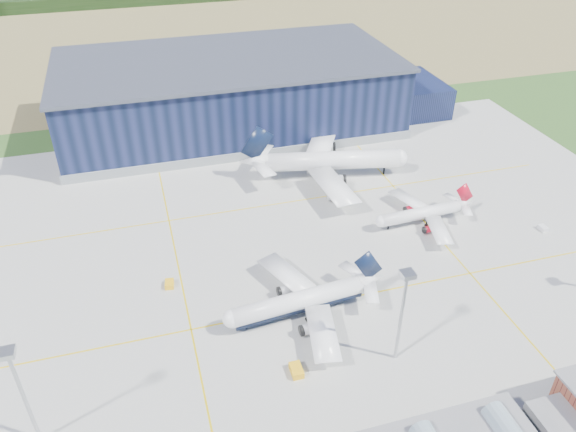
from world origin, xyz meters
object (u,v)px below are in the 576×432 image
Objects in this scene: hangar at (236,95)px; gse_tug_b at (169,284)px; light_mast_center at (403,302)px; airliner_red at (421,208)px; airliner_navy at (298,293)px; gse_tug_a at (296,370)px; gse_cart_a at (543,228)px; gse_cart_b at (312,174)px; light_mast_west at (18,383)px; gse_tug_c at (322,152)px; airliner_widebody at (333,152)px.

gse_tug_b is (-35.74, -88.64, -10.94)m from hangar.
light_mast_center reaches higher than airliner_red.
airliner_navy is 12.74× the size of gse_tug_b.
gse_cart_a is (80.91, 29.44, -0.19)m from gse_tug_a.
gse_cart_a reaches higher than gse_cart_b.
light_mast_center reaches higher than gse_tug_b.
light_mast_west is 134.30m from gse_cart_a.
light_mast_center is at bearing -86.70° from hangar.
light_mast_west is at bearing -118.56° from gse_tug_b.
gse_tug_a is 1.21× the size of gse_tug_c.
gse_tug_a is (-21.13, 1.75, -14.64)m from light_mast_center.
hangar is 115.64m from gse_cart_a.
gse_cart_a is at bearing 13.51° from light_mast_west.
hangar is 6.30× the size of light_mast_center.
light_mast_center reaches higher than gse_cart_a.
airliner_red is at bearing -66.40° from hangar.
light_mast_west is at bearing -116.71° from hangar.
gse_tug_c is (2.02, 15.68, -8.19)m from airliner_widebody.
hangar is 54.02× the size of gse_cart_b.
hangar is at bearing 68.29° from gse_cart_b.
hangar is at bearing 124.98° from gse_cart_a.
light_mast_west is 7.38× the size of gse_tug_b.
light_mast_west is 47.52m from gse_tug_b.
airliner_navy is 76.92m from gse_cart_a.
light_mast_center is at bearing -153.06° from gse_cart_a.
gse_cart_b is (50.47, 42.66, -0.09)m from gse_tug_b.
gse_cart_a is at bearing 27.55° from light_mast_center.
gse_tug_a is (-13.94, -123.06, -10.82)m from hangar.
light_mast_west is at bearing -125.58° from airliner_widebody.
gse_tug_c is at bearing 51.92° from gse_tug_b.
gse_tug_b is (-21.80, 34.41, -0.12)m from gse_tug_a.
airliner_navy is 80.58m from gse_tug_c.
airliner_red is at bearing 57.35° from light_mast_center.
airliner_widebody is at bearing 79.91° from light_mast_center.
light_mast_center is at bearing 125.85° from airliner_navy.
hangar is 107.27m from airliner_navy.
light_mast_west reaches higher than gse_cart_a.
airliner_widebody reaches higher than gse_cart_a.
light_mast_west reaches higher than gse_tug_a.
gse_tug_a is (-34.71, -74.58, -8.09)m from airliner_widebody.
hangar is 125.07m from light_mast_center.
light_mast_center is 80.56m from gse_cart_b.
gse_tug_a is (-5.36, -16.25, -5.67)m from airliner_navy.
light_mast_center is at bearing -31.84° from gse_tug_b.
gse_tug_c reaches higher than gse_cart_b.
gse_tug_a reaches higher than gse_cart_a.
hangar is 52.81m from airliner_widebody.
airliner_widebody is (20.77, -48.48, -2.73)m from hangar.
gse_tug_b is 1.12× the size of gse_cart_a.
gse_cart_a is (31.64, -12.73, -4.50)m from airliner_red.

